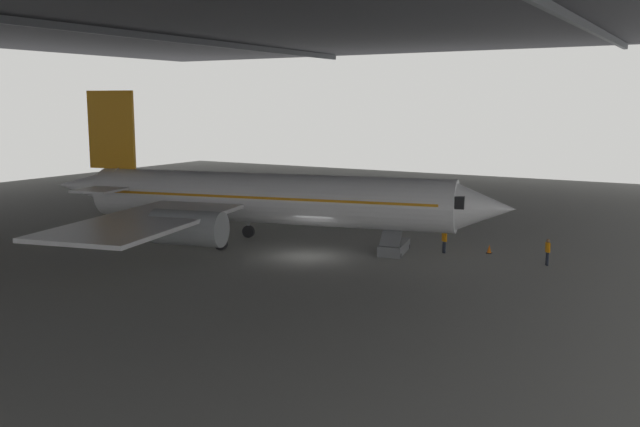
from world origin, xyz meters
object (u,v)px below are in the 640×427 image
(airplane_main, at_px, (260,198))
(traffic_cone_orange, at_px, (489,249))
(baggage_tug, at_px, (157,216))
(crew_worker_by_stairs, at_px, (444,240))
(boarding_stairs, at_px, (394,242))
(crew_worker_near_nose, at_px, (548,250))

(airplane_main, bearing_deg, traffic_cone_orange, -69.51)
(traffic_cone_orange, xyz_separation_m, baggage_tug, (-2.13, 27.37, 0.23))
(airplane_main, xyz_separation_m, crew_worker_by_stairs, (4.04, -11.96, -2.42))
(boarding_stairs, relative_size, crew_worker_by_stairs, 2.88)
(airplane_main, distance_m, crew_worker_by_stairs, 12.86)
(traffic_cone_orange, distance_m, baggage_tug, 27.46)
(boarding_stairs, distance_m, crew_worker_by_stairs, 3.27)
(crew_worker_by_stairs, distance_m, baggage_tug, 24.78)
(boarding_stairs, bearing_deg, crew_worker_near_nose, -82.62)
(boarding_stairs, xyz_separation_m, crew_worker_by_stairs, (1.46, -2.92, 0.16))
(boarding_stairs, bearing_deg, airplane_main, 105.94)
(airplane_main, distance_m, crew_worker_near_nose, 19.19)
(boarding_stairs, distance_m, crew_worker_near_nose, 9.69)
(crew_worker_by_stairs, xyz_separation_m, baggage_tug, (-0.72, 24.76, -0.35))
(crew_worker_by_stairs, bearing_deg, crew_worker_near_nose, -91.82)
(boarding_stairs, height_order, crew_worker_by_stairs, boarding_stairs)
(boarding_stairs, bearing_deg, crew_worker_by_stairs, -63.50)
(boarding_stairs, distance_m, baggage_tug, 21.85)
(boarding_stairs, relative_size, baggage_tug, 1.91)
(crew_worker_near_nose, relative_size, traffic_cone_orange, 2.75)
(boarding_stairs, height_order, baggage_tug, boarding_stairs)
(boarding_stairs, relative_size, crew_worker_near_nose, 2.72)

